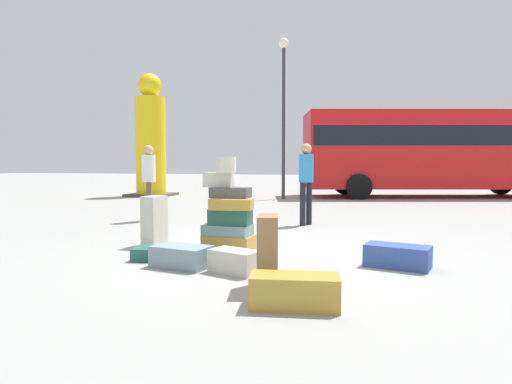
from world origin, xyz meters
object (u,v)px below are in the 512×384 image
suitcase_teal_right_side (158,253)px  parked_bus (436,148)px  suitcase_cream_foreground_near (235,261)px  suitcase_navy_left_side (398,256)px  yellow_dummy_statue (151,142)px  suitcase_tan_foreground_far (295,291)px  suitcase_cream_behind_tower (154,221)px  suitcase_tower (228,216)px  person_bearded_onlooker (149,176)px  suitcase_brown_white_trunk (268,252)px  person_tourist_with_camera (306,176)px  lamp_post (284,93)px  suitcase_slate_upright_blue (182,256)px

suitcase_teal_right_side → parked_bus: size_ratio=0.06×
suitcase_teal_right_side → suitcase_cream_foreground_near: size_ratio=1.08×
suitcase_cream_foreground_near → parked_bus: parked_bus is taller
suitcase_navy_left_side → yellow_dummy_statue: (-8.45, 9.97, 1.96)m
suitcase_tan_foreground_far → suitcase_cream_behind_tower: suitcase_cream_behind_tower is taller
suitcase_teal_right_side → suitcase_cream_behind_tower: 1.08m
suitcase_tower → suitcase_teal_right_side: (-0.79, -0.62, -0.45)m
suitcase_tan_foreground_far → person_bearded_onlooker: 6.54m
suitcase_brown_white_trunk → person_bearded_onlooker: (-3.69, 4.53, 0.63)m
person_bearded_onlooker → person_tourist_with_camera: size_ratio=1.00×
suitcase_brown_white_trunk → person_tourist_with_camera: size_ratio=0.45×
suitcase_tan_foreground_far → parked_bus: size_ratio=0.08×
person_tourist_with_camera → suitcase_tan_foreground_far: bearing=34.6°
suitcase_teal_right_side → suitcase_brown_white_trunk: bearing=-39.3°
suitcase_cream_behind_tower → lamp_post: size_ratio=0.14×
lamp_post → suitcase_cream_behind_tower: bearing=-92.2°
suitcase_tan_foreground_far → yellow_dummy_statue: (-7.45, 11.79, 1.95)m
suitcase_navy_left_side → parked_bus: size_ratio=0.08×
suitcase_navy_left_side → suitcase_brown_white_trunk: bearing=-121.0°
suitcase_brown_white_trunk → parked_bus: size_ratio=0.08×
suitcase_navy_left_side → yellow_dummy_statue: yellow_dummy_statue is taller
person_bearded_onlooker → suitcase_slate_upright_blue: bearing=5.2°
suitcase_tower → suitcase_brown_white_trunk: (0.93, -1.61, -0.16)m
suitcase_slate_upright_blue → person_bearded_onlooker: (-2.45, 3.87, 0.88)m
suitcase_tower → suitcase_tan_foreground_far: 2.53m
person_bearded_onlooker → yellow_dummy_statue: size_ratio=0.36×
suitcase_brown_white_trunk → suitcase_navy_left_side: suitcase_brown_white_trunk is taller
parked_bus → suitcase_cream_foreground_near: bearing=-121.3°
yellow_dummy_statue → suitcase_navy_left_side: bearing=-49.7°
suitcase_tan_foreground_far → person_tourist_with_camera: (-0.59, 5.24, 0.87)m
yellow_dummy_statue → person_bearded_onlooker: bearing=-63.2°
suitcase_navy_left_side → person_bearded_onlooker: person_bearded_onlooker is taller
yellow_dummy_statue → lamp_post: bearing=-1.7°
suitcase_slate_upright_blue → suitcase_brown_white_trunk: size_ratio=0.93×
suitcase_tower → suitcase_brown_white_trunk: bearing=-60.0°
suitcase_cream_foreground_near → person_tourist_with_camera: person_tourist_with_camera is taller
suitcase_cream_foreground_near → suitcase_navy_left_side: 2.03m
suitcase_tan_foreground_far → suitcase_teal_right_side: bearing=136.5°
person_tourist_with_camera → suitcase_navy_left_side: bearing=53.2°
suitcase_slate_upright_blue → suitcase_teal_right_side: suitcase_slate_upright_blue is taller
person_bearded_onlooker → parked_bus: (7.23, 8.93, 0.83)m
suitcase_tan_foreground_far → person_bearded_onlooker: (-4.05, 5.06, 0.86)m
suitcase_cream_behind_tower → suitcase_teal_right_side: bearing=-50.0°
suitcase_teal_right_side → person_bearded_onlooker: (-1.97, 3.54, 0.92)m
suitcase_tower → person_tourist_with_camera: (0.71, 3.09, 0.48)m
suitcase_brown_white_trunk → person_tourist_with_camera: person_tourist_with_camera is taller
suitcase_brown_white_trunk → suitcase_cream_behind_tower: (-2.23, 1.89, 0.01)m
suitcase_brown_white_trunk → suitcase_teal_right_side: bearing=139.0°
lamp_post → suitcase_tower: bearing=-84.4°
suitcase_navy_left_side → lamp_post: bearing=124.0°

